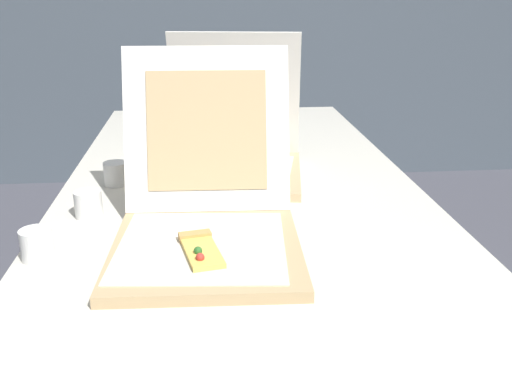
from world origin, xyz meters
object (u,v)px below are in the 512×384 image
object	(u,v)px
cup_white_near_left	(37,245)
cup_white_far	(152,149)
cup_white_near_center	(88,204)
cup_white_mid	(116,174)
pizza_box_middle	(234,155)
table	(243,210)
pizza_box_front	(206,221)

from	to	relation	value
cup_white_near_left	cup_white_far	xyz separation A→B (m)	(0.17, 0.66, 0.00)
cup_white_near_center	cup_white_near_left	world-z (taller)	same
cup_white_mid	cup_white_far	xyz separation A→B (m)	(0.08, 0.23, 0.00)
pizza_box_middle	cup_white_near_left	world-z (taller)	pizza_box_middle
table	pizza_box_middle	xyz separation A→B (m)	(-0.01, 0.16, 0.10)
table	pizza_box_middle	bearing A→B (deg)	94.40
pizza_box_front	pizza_box_middle	size ratio (longest dim) A/B	1.18
pizza_box_front	cup_white_far	xyz separation A→B (m)	(-0.16, 0.63, -0.02)
table	cup_white_near_center	distance (m)	0.39
table	cup_white_near_center	bearing A→B (deg)	-161.28
pizza_box_middle	cup_white_near_left	bearing A→B (deg)	-121.25
cup_white_near_center	cup_white_mid	world-z (taller)	same
table	pizza_box_middle	world-z (taller)	pizza_box_middle
table	cup_white_mid	xyz separation A→B (m)	(-0.33, 0.10, 0.08)
cup_white_near_left	pizza_box_front	bearing A→B (deg)	5.59
pizza_box_middle	cup_white_mid	bearing A→B (deg)	-160.48
table	cup_white_near_center	xyz separation A→B (m)	(-0.36, -0.12, 0.08)
cup_white_near_center	cup_white_near_left	size ratio (longest dim) A/B	1.00
cup_white_near_center	cup_white_near_left	xyz separation A→B (m)	(-0.06, -0.21, 0.00)
pizza_box_front	cup_white_near_center	bearing A→B (deg)	148.31
pizza_box_front	cup_white_mid	world-z (taller)	pizza_box_front
table	cup_white_far	world-z (taller)	cup_white_far
pizza_box_front	cup_white_far	size ratio (longest dim) A/B	8.02
table	cup_white_mid	distance (m)	0.35
cup_white_far	pizza_box_front	bearing A→B (deg)	-75.92
cup_white_near_center	cup_white_far	size ratio (longest dim) A/B	1.00
cup_white_far	pizza_box_middle	bearing A→B (deg)	-35.13
pizza_box_front	cup_white_far	bearing A→B (deg)	106.26
pizza_box_middle	cup_white_far	distance (m)	0.29
cup_white_near_center	cup_white_mid	distance (m)	0.22
pizza_box_front	cup_white_near_center	distance (m)	0.32
table	pizza_box_front	bearing A→B (deg)	-107.33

